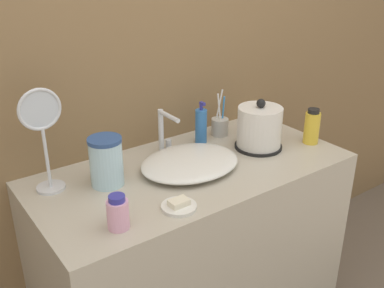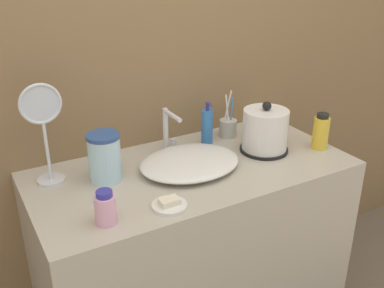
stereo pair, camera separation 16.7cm
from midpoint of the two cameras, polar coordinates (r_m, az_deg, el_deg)
wall_back at (r=1.83m, az=-2.24°, el=13.97°), size 6.00×0.04×2.60m
vanity_counter at (r=1.94m, az=2.64°, el=-14.14°), size 1.23×0.60×0.84m
sink_basin at (r=1.70m, az=2.53°, el=-2.40°), size 0.39×0.32×0.05m
faucet at (r=1.82m, az=-0.36°, el=2.02°), size 0.06×0.14×0.18m
electric_kettle at (r=1.86m, az=11.82°, el=1.45°), size 0.20×0.20×0.21m
toothbrush_cup at (r=1.99m, az=6.98°, el=2.07°), size 0.08×0.08×0.21m
lotion_bottle at (r=1.90m, az=4.46°, el=2.17°), size 0.05×0.05×0.19m
shampoo_bottle at (r=1.38m, az=-7.53°, el=-8.17°), size 0.07×0.07×0.11m
mouthwash_bottle at (r=1.95m, az=18.44°, el=1.41°), size 0.06×0.06×0.15m
soap_dish at (r=1.46m, az=0.40°, el=-7.79°), size 0.12×0.12×0.03m
vanity_mirror at (r=1.59m, az=-15.52°, el=2.23°), size 0.14×0.10×0.37m
water_pitcher at (r=1.61m, az=-8.15°, el=-1.75°), size 0.12×0.12×0.18m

